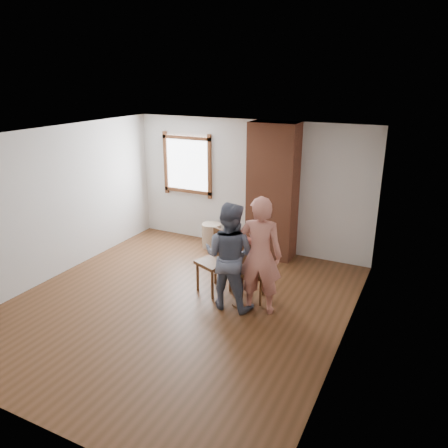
% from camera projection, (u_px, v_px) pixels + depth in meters
% --- Properties ---
extents(ground, '(5.50, 5.50, 0.00)m').
position_uv_depth(ground, '(178.00, 305.00, 6.82)').
color(ground, brown).
rests_on(ground, ground).
extents(room_shell, '(5.04, 5.52, 2.62)m').
position_uv_depth(room_shell, '(191.00, 183.00, 6.77)').
color(room_shell, silver).
rests_on(room_shell, ground).
extents(brick_chimney, '(0.90, 0.50, 2.60)m').
position_uv_depth(brick_chimney, '(273.00, 192.00, 8.26)').
color(brick_chimney, '#995236').
rests_on(brick_chimney, ground).
extents(stoneware_crock, '(0.43, 0.43, 0.50)m').
position_uv_depth(stoneware_crock, '(211.00, 235.00, 9.02)').
color(stoneware_crock, tan).
rests_on(stoneware_crock, ground).
extents(dark_pot, '(0.20, 0.20, 0.17)m').
position_uv_depth(dark_pot, '(232.00, 247.00, 8.87)').
color(dark_pot, black).
rests_on(dark_pot, ground).
extents(dining_chair_left, '(0.62, 0.62, 1.01)m').
position_uv_depth(dining_chair_left, '(218.00, 258.00, 7.13)').
color(dining_chair_left, brown).
rests_on(dining_chair_left, ground).
extents(dining_chair_right, '(0.52, 0.52, 0.92)m').
position_uv_depth(dining_chair_right, '(252.00, 268.00, 6.89)').
color(dining_chair_right, brown).
rests_on(dining_chair_right, ground).
extents(side_table, '(0.40, 0.40, 0.60)m').
position_uv_depth(side_table, '(241.00, 281.00, 6.69)').
color(side_table, brown).
rests_on(side_table, ground).
extents(cake_plate, '(0.18, 0.18, 0.01)m').
position_uv_depth(cake_plate, '(241.00, 270.00, 6.62)').
color(cake_plate, white).
rests_on(cake_plate, side_table).
extents(cake_slice, '(0.08, 0.07, 0.06)m').
position_uv_depth(cake_slice, '(242.00, 268.00, 6.61)').
color(cake_slice, white).
rests_on(cake_slice, cake_plate).
extents(man, '(0.82, 0.64, 1.67)m').
position_uv_depth(man, '(229.00, 256.00, 6.53)').
color(man, '#141D37').
rests_on(man, ground).
extents(person_pink, '(0.74, 0.57, 1.80)m').
position_uv_depth(person_pink, '(260.00, 256.00, 6.38)').
color(person_pink, '#CA7765').
rests_on(person_pink, ground).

